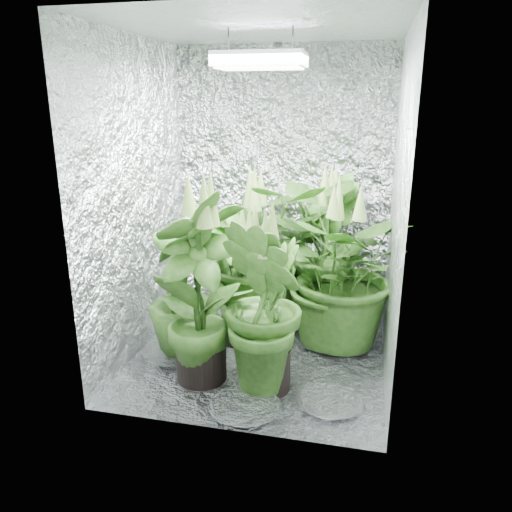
{
  "coord_description": "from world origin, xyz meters",
  "views": [
    {
      "loc": [
        0.63,
        -2.89,
        1.62
      ],
      "look_at": [
        -0.02,
        0.0,
        0.69
      ],
      "focal_mm": 35.0,
      "sensor_mm": 36.0,
      "label": 1
    }
  ],
  "objects_px": {
    "plant_d": "(184,296)",
    "circulation_fan": "(350,328)",
    "plant_a": "(259,254)",
    "plant_e": "(337,271)",
    "plant_g": "(266,307)",
    "plant_c": "(322,251)",
    "plant_b": "(240,280)",
    "plant_f": "(199,289)",
    "grow_lamp": "(260,60)"
  },
  "relations": [
    {
      "from": "plant_d",
      "to": "circulation_fan",
      "type": "bearing_deg",
      "value": 14.89
    },
    {
      "from": "circulation_fan",
      "to": "plant_c",
      "type": "bearing_deg",
      "value": 120.75
    },
    {
      "from": "plant_e",
      "to": "plant_g",
      "type": "bearing_deg",
      "value": -120.77
    },
    {
      "from": "plant_d",
      "to": "plant_b",
      "type": "bearing_deg",
      "value": 39.61
    },
    {
      "from": "plant_g",
      "to": "circulation_fan",
      "type": "xyz_separation_m",
      "value": [
        0.46,
        0.57,
        -0.34
      ]
    },
    {
      "from": "plant_d",
      "to": "circulation_fan",
      "type": "height_order",
      "value": "plant_d"
    },
    {
      "from": "plant_c",
      "to": "grow_lamp",
      "type": "bearing_deg",
      "value": -117.32
    },
    {
      "from": "grow_lamp",
      "to": "plant_e",
      "type": "xyz_separation_m",
      "value": [
        0.47,
        0.22,
        -1.28
      ]
    },
    {
      "from": "plant_c",
      "to": "plant_d",
      "type": "bearing_deg",
      "value": -138.4
    },
    {
      "from": "plant_c",
      "to": "plant_d",
      "type": "distance_m",
      "value": 1.09
    },
    {
      "from": "plant_a",
      "to": "plant_b",
      "type": "height_order",
      "value": "plant_a"
    },
    {
      "from": "plant_e",
      "to": "circulation_fan",
      "type": "xyz_separation_m",
      "value": [
        0.11,
        -0.03,
        -0.38
      ]
    },
    {
      "from": "grow_lamp",
      "to": "plant_f",
      "type": "xyz_separation_m",
      "value": [
        -0.28,
        -0.35,
        -1.25
      ]
    },
    {
      "from": "plant_c",
      "to": "plant_g",
      "type": "bearing_deg",
      "value": -101.86
    },
    {
      "from": "plant_b",
      "to": "plant_g",
      "type": "xyz_separation_m",
      "value": [
        0.29,
        -0.54,
        0.05
      ]
    },
    {
      "from": "plant_d",
      "to": "plant_f",
      "type": "xyz_separation_m",
      "value": [
        0.2,
        -0.27,
        0.17
      ]
    },
    {
      "from": "grow_lamp",
      "to": "circulation_fan",
      "type": "bearing_deg",
      "value": 18.92
    },
    {
      "from": "plant_d",
      "to": "circulation_fan",
      "type": "distance_m",
      "value": 1.12
    },
    {
      "from": "plant_c",
      "to": "plant_e",
      "type": "xyz_separation_m",
      "value": [
        0.14,
        -0.41,
        -0.0
      ]
    },
    {
      "from": "grow_lamp",
      "to": "plant_e",
      "type": "distance_m",
      "value": 1.38
    },
    {
      "from": "plant_a",
      "to": "plant_c",
      "type": "height_order",
      "value": "plant_c"
    },
    {
      "from": "plant_a",
      "to": "circulation_fan",
      "type": "distance_m",
      "value": 0.82
    },
    {
      "from": "plant_c",
      "to": "plant_e",
      "type": "relative_size",
      "value": 1.04
    },
    {
      "from": "plant_a",
      "to": "circulation_fan",
      "type": "height_order",
      "value": "plant_a"
    },
    {
      "from": "plant_e",
      "to": "plant_g",
      "type": "distance_m",
      "value": 0.69
    },
    {
      "from": "plant_a",
      "to": "plant_e",
      "type": "xyz_separation_m",
      "value": [
        0.57,
        -0.23,
        -0.01
      ]
    },
    {
      "from": "plant_b",
      "to": "plant_f",
      "type": "relative_size",
      "value": 0.79
    },
    {
      "from": "plant_d",
      "to": "circulation_fan",
      "type": "relative_size",
      "value": 2.24
    },
    {
      "from": "plant_d",
      "to": "plant_e",
      "type": "height_order",
      "value": "plant_e"
    },
    {
      "from": "plant_a",
      "to": "plant_e",
      "type": "relative_size",
      "value": 1.07
    },
    {
      "from": "plant_a",
      "to": "plant_e",
      "type": "height_order",
      "value": "plant_a"
    },
    {
      "from": "plant_g",
      "to": "grow_lamp",
      "type": "bearing_deg",
      "value": 107.6
    },
    {
      "from": "grow_lamp",
      "to": "plant_a",
      "type": "distance_m",
      "value": 1.35
    },
    {
      "from": "grow_lamp",
      "to": "plant_g",
      "type": "bearing_deg",
      "value": -72.4
    },
    {
      "from": "grow_lamp",
      "to": "plant_b",
      "type": "distance_m",
      "value": 1.39
    },
    {
      "from": "plant_d",
      "to": "plant_g",
      "type": "distance_m",
      "value": 0.67
    },
    {
      "from": "plant_g",
      "to": "circulation_fan",
      "type": "relative_size",
      "value": 2.74
    },
    {
      "from": "plant_g",
      "to": "circulation_fan",
      "type": "bearing_deg",
      "value": 51.0
    },
    {
      "from": "grow_lamp",
      "to": "plant_a",
      "type": "relative_size",
      "value": 0.41
    },
    {
      "from": "plant_b",
      "to": "grow_lamp",
      "type": "bearing_deg",
      "value": -44.66
    },
    {
      "from": "plant_b",
      "to": "plant_c",
      "type": "distance_m",
      "value": 0.69
    },
    {
      "from": "plant_f",
      "to": "circulation_fan",
      "type": "height_order",
      "value": "plant_f"
    },
    {
      "from": "plant_f",
      "to": "plant_a",
      "type": "bearing_deg",
      "value": 77.33
    },
    {
      "from": "grow_lamp",
      "to": "plant_g",
      "type": "height_order",
      "value": "grow_lamp"
    },
    {
      "from": "plant_c",
      "to": "plant_b",
      "type": "bearing_deg",
      "value": -137.24
    },
    {
      "from": "plant_e",
      "to": "plant_g",
      "type": "xyz_separation_m",
      "value": [
        -0.35,
        -0.59,
        -0.04
      ]
    },
    {
      "from": "plant_e",
      "to": "circulation_fan",
      "type": "bearing_deg",
      "value": -13.95
    },
    {
      "from": "plant_d",
      "to": "plant_g",
      "type": "xyz_separation_m",
      "value": [
        0.6,
        -0.28,
        0.1
      ]
    },
    {
      "from": "plant_g",
      "to": "plant_f",
      "type": "bearing_deg",
      "value": 177.22
    },
    {
      "from": "plant_e",
      "to": "circulation_fan",
      "type": "distance_m",
      "value": 0.39
    }
  ]
}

